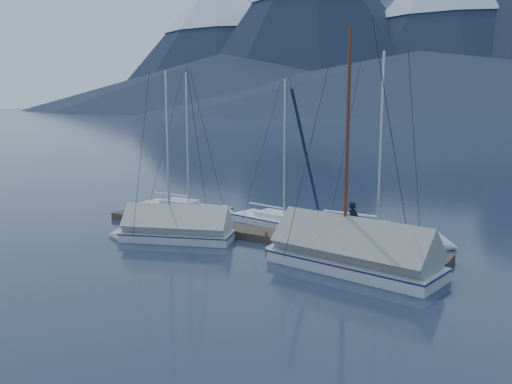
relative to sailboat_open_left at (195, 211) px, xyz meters
The scene contains 9 objects.
ground 7.62m from the sailboat_open_left, 38.98° to the right, with size 1000.00×1000.00×0.00m, color #161E32.
dock 6.55m from the sailboat_open_left, 25.26° to the right, with size 18.00×1.50×0.54m.
mooring_posts 6.11m from the sailboat_open_left, 27.26° to the right, with size 15.12×1.52×0.35m.
sailboat_open_left is the anchor object (origin of this frame).
sailboat_open_mid 6.33m from the sailboat_open_left, ahead, with size 6.48×3.00×8.29m.
sailboat_open_right 11.46m from the sailboat_open_left, ahead, with size 7.21×3.09×9.51m.
sailboat_covered_near 12.35m from the sailboat_open_left, 24.24° to the right, with size 8.03×3.62×10.10m.
sailboat_covered_far 6.01m from the sailboat_open_left, 63.82° to the right, with size 6.36×3.89×8.57m.
person 10.95m from the sailboat_open_left, 12.43° to the right, with size 0.65×0.43×1.78m, color black.
Camera 1 is at (13.41, -19.29, 6.38)m, focal length 38.00 mm.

